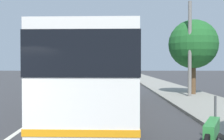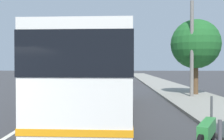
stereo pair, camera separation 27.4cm
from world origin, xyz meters
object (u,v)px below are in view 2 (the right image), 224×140
(car_ahead_same_lane, at_px, (116,74))
(motorcycle_mid_row, at_px, (207,132))
(coach_bus, at_px, (100,71))
(car_side_street, at_px, (74,78))
(roadside_tree_mid_block, at_px, (196,44))
(utility_pole, at_px, (192,50))
(car_oncoming, at_px, (119,77))

(car_ahead_same_lane, bearing_deg, motorcycle_mid_row, -172.50)
(coach_bus, relative_size, motorcycle_mid_row, 5.23)
(car_side_street, distance_m, roadside_tree_mid_block, 16.19)
(motorcycle_mid_row, bearing_deg, roadside_tree_mid_block, 12.13)
(motorcycle_mid_row, bearing_deg, car_ahead_same_lane, 31.20)
(car_ahead_same_lane, height_order, utility_pole, utility_pole)
(motorcycle_mid_row, relative_size, car_side_street, 0.51)
(motorcycle_mid_row, relative_size, car_ahead_same_lane, 0.51)
(motorcycle_mid_row, bearing_deg, car_oncoming, 31.88)
(car_ahead_same_lane, distance_m, car_oncoming, 9.90)
(car_oncoming, distance_m, car_side_street, 5.29)
(coach_bus, xyz_separation_m, car_ahead_same_lane, (29.82, -0.29, -1.10))
(coach_bus, xyz_separation_m, roadside_tree_mid_block, (6.74, -5.97, 1.69))
(motorcycle_mid_row, bearing_deg, utility_pole, 13.50)
(motorcycle_mid_row, xyz_separation_m, utility_pole, (10.32, -2.45, 2.58))
(utility_pole, bearing_deg, car_oncoming, 17.68)
(car_side_street, bearing_deg, coach_bus, 13.10)
(car_ahead_same_lane, relative_size, car_side_street, 0.99)
(motorcycle_mid_row, distance_m, car_oncoming, 24.93)
(roadside_tree_mid_block, bearing_deg, coach_bus, 138.47)
(car_side_street, relative_size, roadside_tree_mid_block, 0.81)
(car_oncoming, bearing_deg, car_side_street, 105.24)
(car_ahead_same_lane, height_order, car_oncoming, car_ahead_same_lane)
(coach_bus, relative_size, roadside_tree_mid_block, 2.15)
(coach_bus, distance_m, motorcycle_mid_row, 5.85)
(car_oncoming, xyz_separation_m, roadside_tree_mid_block, (-13.20, -5.24, 2.83))
(roadside_tree_mid_block, xyz_separation_m, utility_pole, (-1.32, 0.61, -0.46))
(car_side_street, distance_m, utility_pole, 16.77)
(car_ahead_same_lane, bearing_deg, utility_pole, -165.07)
(car_side_street, bearing_deg, roadside_tree_mid_block, 40.58)
(car_oncoming, distance_m, utility_pole, 15.42)
(car_side_street, height_order, roadside_tree_mid_block, roadside_tree_mid_block)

